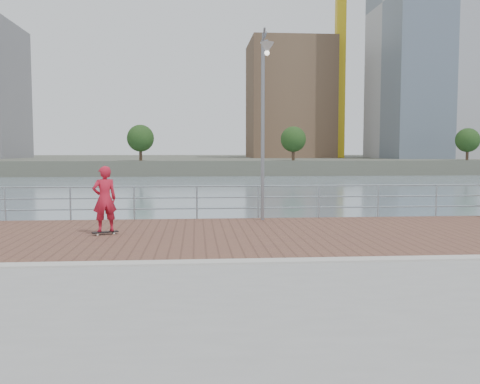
{
  "coord_description": "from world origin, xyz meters",
  "views": [
    {
      "loc": [
        -1.04,
        -10.68,
        2.31
      ],
      "look_at": [
        0.0,
        2.0,
        1.3
      ],
      "focal_mm": 40.0,
      "sensor_mm": 36.0,
      "label": 1
    }
  ],
  "objects": [
    {
      "name": "skateboard",
      "position": [
        -3.51,
        3.87,
        0.08
      ],
      "size": [
        0.71,
        0.43,
        0.08
      ],
      "rotation": [
        0.0,
        0.0,
        0.39
      ],
      "color": "black",
      "rests_on": "brick_lane"
    },
    {
      "name": "tower_crane",
      "position": [
        27.36,
        104.0,
        33.5
      ],
      "size": [
        47.0,
        2.0,
        50.7
      ],
      "color": "gold",
      "rests_on": "far_shore"
    },
    {
      "name": "shoreline_trees",
      "position": [
        3.1,
        77.0,
        4.2
      ],
      "size": [
        144.63,
        4.65,
        6.2
      ],
      "color": "#473323",
      "rests_on": "far_shore"
    },
    {
      "name": "guardrail",
      "position": [
        0.0,
        7.0,
        0.69
      ],
      "size": [
        39.06,
        0.06,
        1.13
      ],
      "color": "#8C9EA8",
      "rests_on": "brick_lane"
    },
    {
      "name": "curb",
      "position": [
        0.0,
        0.0,
        0.03
      ],
      "size": [
        40.0,
        0.4,
        0.06
      ],
      "primitive_type": "cube",
      "color": "#B7B5AD",
      "rests_on": "seawall"
    },
    {
      "name": "water",
      "position": [
        0.0,
        0.0,
        -2.0
      ],
      "size": [
        400.0,
        400.0,
        0.0
      ],
      "primitive_type": "plane",
      "color": "slate",
      "rests_on": "ground"
    },
    {
      "name": "street_lamp",
      "position": [
        1.1,
        6.07,
        4.14
      ],
      "size": [
        0.42,
        1.24,
        5.82
      ],
      "color": "slate",
      "rests_on": "brick_lane"
    },
    {
      "name": "skateboarder",
      "position": [
        -3.51,
        3.87,
        0.99
      ],
      "size": [
        0.76,
        0.64,
        1.77
      ],
      "primitive_type": "imported",
      "rotation": [
        0.0,
        0.0,
        3.53
      ],
      "color": "red",
      "rests_on": "skateboard"
    },
    {
      "name": "brick_lane",
      "position": [
        0.0,
        3.6,
        0.01
      ],
      "size": [
        40.0,
        6.8,
        0.02
      ],
      "primitive_type": "cube",
      "color": "brown",
      "rests_on": "seawall"
    },
    {
      "name": "skyline",
      "position": [
        32.45,
        104.4,
        24.94
      ],
      "size": [
        233.0,
        41.0,
        67.71
      ],
      "color": "#ADA38E",
      "rests_on": "far_shore"
    },
    {
      "name": "far_shore",
      "position": [
        0.0,
        122.5,
        -0.75
      ],
      "size": [
        320.0,
        95.0,
        2.5
      ],
      "primitive_type": "cube",
      "color": "#4C5142",
      "rests_on": "ground"
    }
  ]
}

